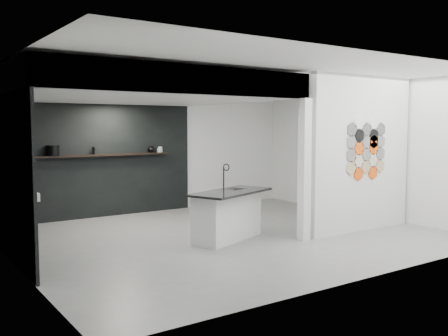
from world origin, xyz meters
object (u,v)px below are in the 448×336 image
at_px(bottle_dark, 94,151).
at_px(utensil_cup, 50,153).
at_px(stockpot, 53,151).
at_px(partition_panel, 361,154).
at_px(wall_basin, 21,196).
at_px(kitchen_island, 228,215).
at_px(glass_vase, 160,149).
at_px(kettle, 151,149).
at_px(glass_bowl, 160,150).

distance_m(bottle_dark, utensil_cup, 0.88).
bearing_deg(stockpot, partition_panel, -41.27).
bearing_deg(utensil_cup, wall_basin, -115.77).
bearing_deg(kitchen_island, glass_vase, 62.11).
xyz_separation_m(stockpot, kettle, (2.12, 0.00, -0.03)).
distance_m(stockpot, glass_vase, 2.33).
bearing_deg(wall_basin, bottle_dark, 47.73).
bearing_deg(stockpot, glass_vase, 0.00).
relative_size(kitchen_island, glass_bowl, 14.09).
bearing_deg(glass_bowl, utensil_cup, 180.00).
distance_m(wall_basin, glass_vase, 4.01).
relative_size(wall_basin, kettle, 3.68).
bearing_deg(glass_vase, bottle_dark, 180.00).
distance_m(wall_basin, bottle_dark, 2.84).
distance_m(partition_panel, glass_bowl, 4.39).
xyz_separation_m(partition_panel, glass_vase, (-2.08, 3.87, -0.02)).
relative_size(glass_vase, bottle_dark, 0.83).
relative_size(wall_basin, glass_vase, 4.78).
xyz_separation_m(glass_bowl, glass_vase, (0.01, 0.00, 0.02)).
bearing_deg(partition_panel, bottle_dark, 132.87).
height_order(partition_panel, kettle, partition_panel).
xyz_separation_m(partition_panel, kettle, (-2.29, 3.87, -0.01)).
relative_size(kettle, glass_vase, 1.30).
height_order(stockpot, kettle, stockpot).
relative_size(kitchen_island, bottle_dark, 11.24).
bearing_deg(glass_bowl, kitchen_island, -96.49).
xyz_separation_m(kitchen_island, bottle_dark, (-1.15, 3.13, 0.97)).
distance_m(kitchen_island, utensil_cup, 3.85).
xyz_separation_m(kettle, glass_vase, (0.21, 0.00, -0.01)).
distance_m(kitchen_island, glass_bowl, 3.28).
relative_size(partition_panel, glass_vase, 22.31).
bearing_deg(kitchen_island, wall_basin, 139.43).
height_order(kitchen_island, glass_vase, glass_vase).
height_order(kitchen_island, kettle, kettle).
bearing_deg(wall_basin, glass_vase, 31.35).
distance_m(kitchen_island, kettle, 3.28).
xyz_separation_m(partition_panel, wall_basin, (-5.46, 1.80, -0.55)).
bearing_deg(kettle, bottle_dark, 163.10).
height_order(glass_bowl, glass_vase, glass_vase).
relative_size(partition_panel, wall_basin, 4.67).
height_order(glass_bowl, utensil_cup, utensil_cup).
height_order(stockpot, glass_vase, stockpot).
distance_m(glass_bowl, bottle_dark, 1.50).
bearing_deg(wall_basin, kitchen_island, -19.33).
relative_size(partition_panel, stockpot, 11.31).
bearing_deg(bottle_dark, stockpot, 180.00).
bearing_deg(kitchen_island, utensil_cup, 101.74).
bearing_deg(stockpot, bottle_dark, 0.00).
bearing_deg(bottle_dark, kitchen_island, -69.82).
height_order(wall_basin, glass_vase, glass_vase).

